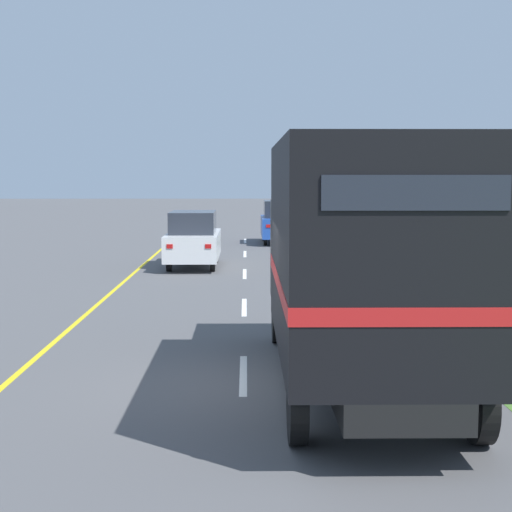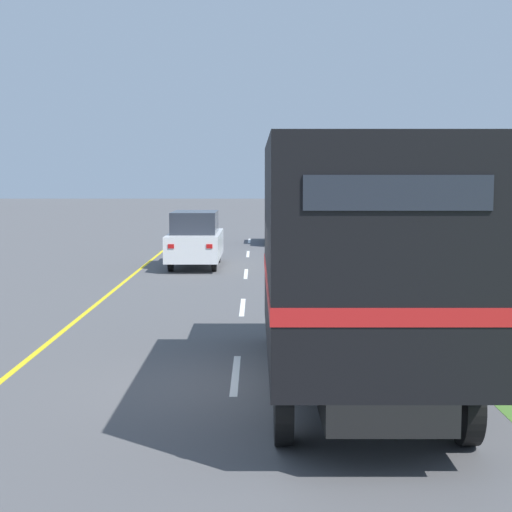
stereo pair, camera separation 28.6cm
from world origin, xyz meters
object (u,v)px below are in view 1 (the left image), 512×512
(horse_trailer_truck, at_px, (362,256))
(lead_car_white, at_px, (193,239))
(lead_car_blue_ahead, at_px, (280,222))
(highway_sign, at_px, (481,228))

(horse_trailer_truck, height_order, lead_car_white, horse_trailer_truck)
(horse_trailer_truck, xyz_separation_m, lead_car_white, (-3.59, 16.24, -1.05))
(lead_car_white, relative_size, lead_car_blue_ahead, 1.06)
(lead_car_white, height_order, lead_car_blue_ahead, lead_car_blue_ahead)
(horse_trailer_truck, height_order, lead_car_blue_ahead, horse_trailer_truck)
(lead_car_white, xyz_separation_m, lead_car_blue_ahead, (3.51, 9.85, 0.03))
(lead_car_white, bearing_deg, highway_sign, -50.78)
(lead_car_blue_ahead, xyz_separation_m, highway_sign, (3.96, -19.01, 0.96))
(horse_trailer_truck, distance_m, lead_car_blue_ahead, 26.11)
(highway_sign, bearing_deg, lead_car_blue_ahead, 101.78)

